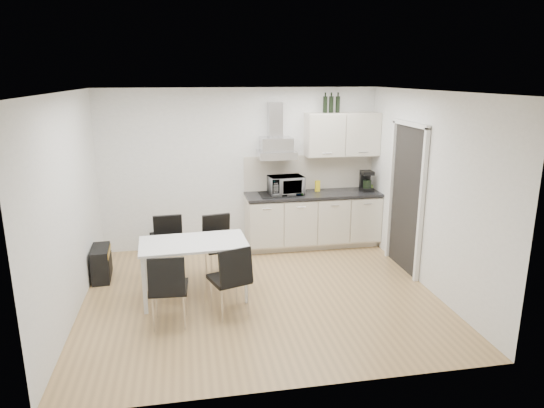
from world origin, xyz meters
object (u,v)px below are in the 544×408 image
Objects in this scene: dining_table at (194,248)px; chair_far_left at (169,249)px; chair_near_right at (229,280)px; floor_speaker at (157,242)px; guitar_amp at (101,263)px; kitchenette at (315,198)px; chair_far_right at (220,248)px; chair_near_left at (169,289)px.

dining_table is 1.56× the size of chair_far_left.
dining_table is at bearing 106.97° from chair_near_right.
chair_near_right is 2.55m from floor_speaker.
guitar_amp is (-1.67, 1.35, -0.21)m from chair_near_right.
kitchenette is 2.00m from chair_far_right.
chair_near_right reaches higher than dining_table.
chair_far_right is 1.56m from floor_speaker.
chair_near_right is at bearing 80.44° from chair_far_right.
guitar_amp is (-1.28, 0.81, -0.43)m from dining_table.
kitchenette reaches higher than chair_far_left.
kitchenette reaches higher than floor_speaker.
kitchenette is 2.86× the size of chair_near_right.
chair_near_left is at bearing -135.34° from kitchenette.
chair_far_right is (-1.65, -1.05, -0.39)m from kitchenette.
chair_far_left is 1.00× the size of chair_near_right.
guitar_amp is at bearing 144.62° from dining_table.
chair_far_left reaches higher than floor_speaker.
chair_near_left is (-0.68, -1.25, 0.00)m from chair_far_right.
floor_speaker is (-0.57, 1.79, -0.51)m from dining_table.
chair_far_left is 2.83× the size of floor_speaker.
floor_speaker is (-2.59, 0.17, -0.67)m from kitchenette.
guitar_amp is at bearing -166.07° from kitchenette.
chair_far_right is (0.37, 0.58, -0.22)m from dining_table.
chair_near_right is (0.72, -1.20, 0.00)m from chair_far_left.
floor_speaker is (0.71, 0.99, -0.08)m from guitar_amp.
dining_table is 0.76m from chair_far_left.
kitchenette reaches higher than chair_far_right.
kitchenette is 1.83× the size of dining_table.
dining_table is at bearing -35.94° from guitar_amp.
chair_near_left reaches higher than floor_speaker.
chair_near_left is at bearing -117.18° from dining_table.
kitchenette reaches higher than dining_table.
chair_far_left is at bearing 94.36° from chair_near_left.
guitar_amp is (-1.65, 0.23, -0.21)m from chair_far_right.
chair_near_right is 1.55× the size of guitar_amp.
dining_table reaches higher than floor_speaker.
guitar_amp is (-0.98, 1.48, -0.21)m from chair_near_left.
chair_far_right is at bearing -11.50° from guitar_amp.
chair_far_left is 1.40m from chair_near_right.
floor_speaker is (-0.24, 1.14, -0.28)m from chair_far_left.
guitar_amp is at bearing 126.59° from chair_near_left.
chair_near_left is at bearing 87.80° from chair_far_left.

